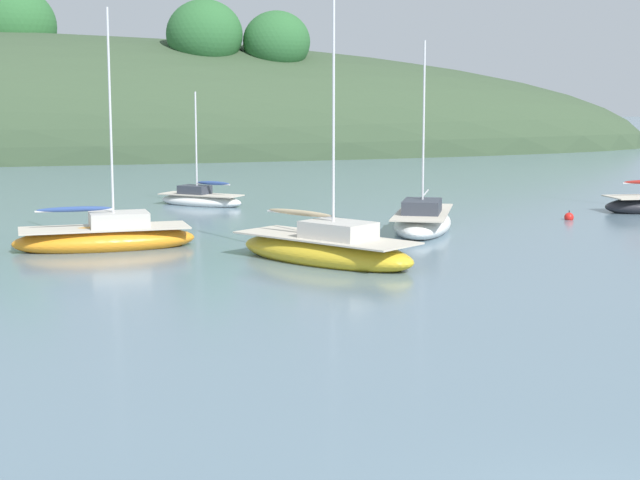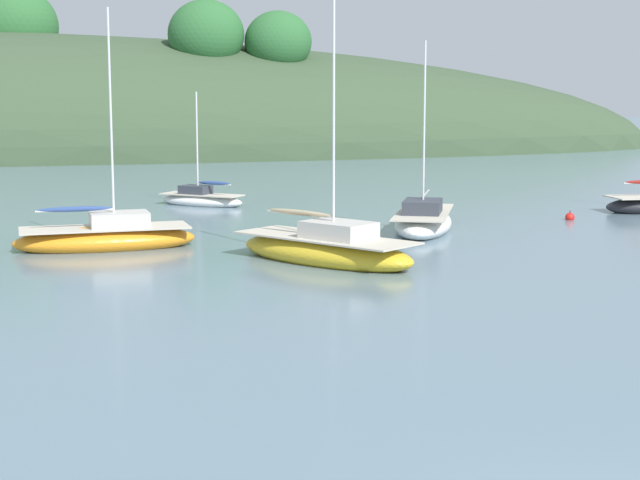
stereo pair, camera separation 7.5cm
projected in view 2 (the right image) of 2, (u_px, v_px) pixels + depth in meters
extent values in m
ellipsoid|color=#2D6633|center=(206.00, 35.00, 91.76)|extent=(6.98, 6.35, 6.35)
ellipsoid|color=#2D6633|center=(278.00, 42.00, 93.02)|extent=(6.25, 5.68, 5.68)
ellipsoid|color=#2D6633|center=(13.00, 26.00, 95.59)|extent=(8.46, 7.69, 7.69)
ellipsoid|color=white|center=(202.00, 201.00, 52.88)|extent=(4.81, 4.26, 0.77)
cube|color=beige|center=(202.00, 195.00, 52.83)|extent=(4.43, 3.92, 0.06)
cube|color=#333842|center=(196.00, 190.00, 52.97)|extent=(1.87, 1.79, 0.47)
cylinder|color=silver|center=(197.00, 143.00, 52.54)|extent=(0.09, 0.09, 5.36)
cylinder|color=silver|center=(214.00, 184.00, 52.41)|extent=(1.64, 1.30, 0.07)
ellipsoid|color=#2D4784|center=(214.00, 183.00, 52.40)|extent=(1.66, 1.35, 0.20)
ellipsoid|color=gold|center=(325.00, 253.00, 35.42)|extent=(6.57, 7.42, 1.19)
cube|color=beige|center=(325.00, 238.00, 35.34)|extent=(6.05, 6.83, 0.06)
cube|color=beige|center=(338.00, 230.00, 34.92)|extent=(2.76, 2.89, 0.62)
cylinder|color=silver|center=(334.00, 112.00, 34.46)|extent=(0.09, 0.09, 8.76)
cylinder|color=silver|center=(300.00, 214.00, 36.00)|extent=(1.98, 2.51, 0.07)
ellipsoid|color=tan|center=(300.00, 213.00, 35.99)|extent=(2.00, 2.49, 0.20)
ellipsoid|color=orange|center=(105.00, 241.00, 38.41)|extent=(7.07, 2.97, 1.10)
cube|color=beige|center=(105.00, 228.00, 38.34)|extent=(6.50, 2.73, 0.06)
cube|color=beige|center=(119.00, 220.00, 38.46)|extent=(2.33, 1.72, 0.59)
cylinder|color=silver|center=(111.00, 119.00, 37.83)|extent=(0.09, 0.09, 8.24)
cylinder|color=silver|center=(75.00, 210.00, 37.92)|extent=(2.88, 0.34, 0.07)
ellipsoid|color=#2D4784|center=(75.00, 209.00, 37.91)|extent=(2.78, 0.46, 0.20)
ellipsoid|color=white|center=(423.00, 224.00, 43.22)|extent=(4.84, 7.33, 1.11)
cube|color=beige|center=(424.00, 212.00, 43.14)|extent=(4.45, 6.75, 0.06)
cube|color=#333842|center=(423.00, 207.00, 42.56)|extent=(2.27, 2.64, 0.59)
cylinder|color=silver|center=(424.00, 128.00, 42.27)|extent=(0.09, 0.09, 7.23)
cylinder|color=silver|center=(426.00, 193.00, 44.12)|extent=(1.18, 2.73, 0.07)
sphere|color=red|center=(570.00, 217.00, 46.90)|extent=(0.44, 0.44, 0.44)
cylinder|color=black|center=(570.00, 212.00, 46.86)|extent=(0.04, 0.04, 0.10)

